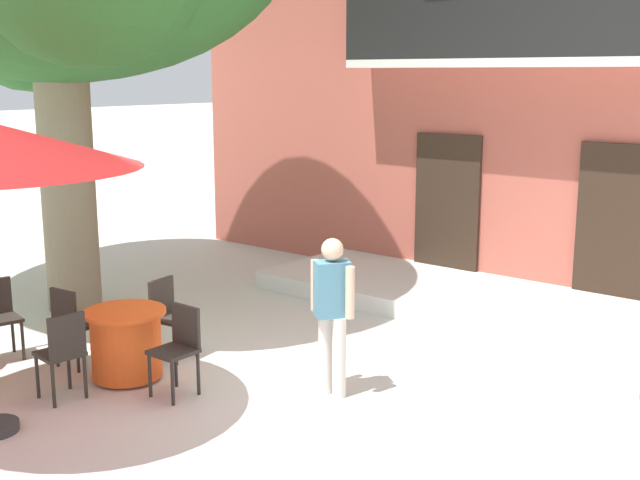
% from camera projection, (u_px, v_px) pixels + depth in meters
% --- Properties ---
extents(ground_plane, '(120.00, 120.00, 0.00)m').
position_uv_depth(ground_plane, '(230.00, 378.00, 8.58)').
color(ground_plane, silver).
extents(building_facade, '(13.00, 5.09, 7.50)m').
position_uv_depth(building_facade, '(592.00, 37.00, 12.48)').
color(building_facade, '#BC5B4C').
rests_on(building_facade, ground).
extents(entrance_step_platform, '(6.72, 2.14, 0.25)m').
position_uv_depth(entrance_step_platform, '(489.00, 304.00, 10.91)').
color(entrance_step_platform, silver).
rests_on(entrance_step_platform, ground).
extents(cafe_table_near_tree, '(0.86, 0.86, 0.76)m').
position_uv_depth(cafe_table_near_tree, '(126.00, 343.00, 8.50)').
color(cafe_table_near_tree, '#EA561E').
rests_on(cafe_table_near_tree, ground).
extents(cafe_chair_near_tree_0, '(0.44, 0.44, 0.91)m').
position_uv_depth(cafe_chair_near_tree_0, '(72.00, 321.00, 8.81)').
color(cafe_chair_near_tree_0, '#2D2823').
rests_on(cafe_chair_near_tree_0, ground).
extents(cafe_chair_near_tree_1, '(0.44, 0.44, 0.91)m').
position_uv_depth(cafe_chair_near_tree_1, '(63.00, 350.00, 7.90)').
color(cafe_chair_near_tree_1, '#2D2823').
rests_on(cafe_chair_near_tree_1, ground).
extents(cafe_chair_near_tree_2, '(0.40, 0.40, 0.91)m').
position_uv_depth(cafe_chair_near_tree_2, '(179.00, 344.00, 8.07)').
color(cafe_chair_near_tree_2, '#2D2823').
rests_on(cafe_chair_near_tree_2, ground).
extents(cafe_chair_near_tree_3, '(0.45, 0.45, 0.91)m').
position_uv_depth(cafe_chair_near_tree_3, '(169.00, 312.00, 9.13)').
color(cafe_chair_near_tree_3, '#2D2823').
rests_on(cafe_chair_near_tree_3, ground).
extents(pedestrian_near_entrance, '(0.53, 0.40, 1.62)m').
position_uv_depth(pedestrian_near_entrance, '(332.00, 308.00, 7.96)').
color(pedestrian_near_entrance, silver).
rests_on(pedestrian_near_entrance, ground).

